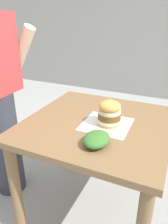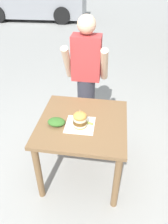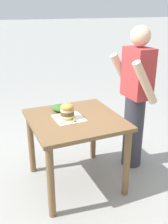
{
  "view_description": "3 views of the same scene",
  "coord_description": "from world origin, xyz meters",
  "px_view_note": "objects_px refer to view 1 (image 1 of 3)",
  "views": [
    {
      "loc": [
        -1.2,
        -0.45,
        1.44
      ],
      "look_at": [
        0.0,
        0.1,
        0.85
      ],
      "focal_mm": 35.0,
      "sensor_mm": 36.0,
      "label": 1
    },
    {
      "loc": [
        0.29,
        -1.79,
        2.22
      ],
      "look_at": [
        0.0,
        0.1,
        0.85
      ],
      "focal_mm": 35.0,
      "sensor_mm": 36.0,
      "label": 2
    },
    {
      "loc": [
        2.33,
        -0.9,
        1.87
      ],
      "look_at": [
        0.0,
        0.1,
        0.85
      ],
      "focal_mm": 42.0,
      "sensor_mm": 36.0,
      "label": 3
    }
  ],
  "objects_px": {
    "pickle_spear": "(107,116)",
    "sandwich": "(109,113)",
    "patio_table": "(97,140)",
    "side_salad": "(97,139)"
  },
  "relations": [
    {
      "from": "side_salad",
      "to": "patio_table",
      "type": "bearing_deg",
      "value": 19.67
    },
    {
      "from": "patio_table",
      "to": "sandwich",
      "type": "relative_size",
      "value": 4.71
    },
    {
      "from": "patio_table",
      "to": "pickle_spear",
      "type": "xyz_separation_m",
      "value": [
        0.07,
        -0.04,
        0.16
      ]
    },
    {
      "from": "pickle_spear",
      "to": "side_salad",
      "type": "relative_size",
      "value": 0.52
    },
    {
      "from": "pickle_spear",
      "to": "sandwich",
      "type": "bearing_deg",
      "value": -152.3
    },
    {
      "from": "sandwich",
      "to": "side_salad",
      "type": "xyz_separation_m",
      "value": [
        -0.25,
        -0.01,
        -0.05
      ]
    },
    {
      "from": "patio_table",
      "to": "pickle_spear",
      "type": "height_order",
      "value": "pickle_spear"
    },
    {
      "from": "patio_table",
      "to": "side_salad",
      "type": "height_order",
      "value": "side_salad"
    },
    {
      "from": "sandwich",
      "to": "pickle_spear",
      "type": "relative_size",
      "value": 2.11
    },
    {
      "from": "patio_table",
      "to": "side_salad",
      "type": "xyz_separation_m",
      "value": [
        -0.26,
        -0.09,
        0.17
      ]
    }
  ]
}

